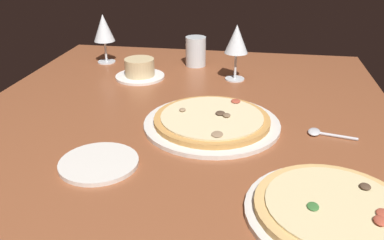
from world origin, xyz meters
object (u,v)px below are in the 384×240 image
(pizza_side, at_px, (334,211))
(wine_glass_far, at_px, (237,41))
(side_plate, at_px, (99,163))
(wine_glass_near, at_px, (104,29))
(water_glass, at_px, (196,53))
(spoon, at_px, (320,133))
(ramekin_on_saucer, at_px, (140,70))
(pizza_main, at_px, (212,121))

(pizza_side, bearing_deg, wine_glass_far, 17.49)
(wine_glass_far, bearing_deg, side_plate, 157.34)
(wine_glass_near, relative_size, water_glass, 1.70)
(spoon, bearing_deg, pizza_side, 177.02)
(spoon, bearing_deg, water_glass, 37.50)
(side_plate, bearing_deg, water_glass, -7.38)
(pizza_side, relative_size, wine_glass_near, 1.71)
(ramekin_on_saucer, relative_size, wine_glass_far, 0.90)
(ramekin_on_saucer, bearing_deg, wine_glass_far, -83.86)
(pizza_main, height_order, wine_glass_near, wine_glass_near)
(pizza_main, height_order, ramekin_on_saucer, ramekin_on_saucer)
(side_plate, distance_m, spoon, 0.50)
(pizza_main, distance_m, side_plate, 0.30)
(water_glass, bearing_deg, spoon, -142.50)
(wine_glass_near, distance_m, spoon, 0.83)
(pizza_side, bearing_deg, wine_glass_near, 41.34)
(pizza_side, bearing_deg, water_glass, 24.24)
(water_glass, relative_size, spoon, 0.89)
(wine_glass_far, distance_m, spoon, 0.43)
(pizza_side, height_order, ramekin_on_saucer, ramekin_on_saucer)
(pizza_main, relative_size, wine_glass_near, 1.93)
(water_glass, relative_size, side_plate, 0.63)
(wine_glass_near, bearing_deg, side_plate, -160.99)
(side_plate, bearing_deg, pizza_side, -101.77)
(pizza_main, distance_m, pizza_side, 0.39)
(wine_glass_far, bearing_deg, spoon, -147.78)
(wine_glass_far, relative_size, spoon, 1.54)
(ramekin_on_saucer, distance_m, spoon, 0.61)
(pizza_side, distance_m, water_glass, 0.85)
(water_glass, bearing_deg, wine_glass_near, 92.84)
(pizza_side, height_order, spoon, pizza_side)
(pizza_side, relative_size, ramekin_on_saucer, 1.86)
(pizza_side, height_order, wine_glass_near, wine_glass_near)
(ramekin_on_saucer, bearing_deg, pizza_side, -140.79)
(wine_glass_far, relative_size, side_plate, 1.08)
(water_glass, distance_m, spoon, 0.60)
(water_glass, bearing_deg, pizza_main, -166.47)
(ramekin_on_saucer, bearing_deg, spoon, -121.44)
(wine_glass_far, distance_m, water_glass, 0.21)
(ramekin_on_saucer, relative_size, spoon, 1.39)
(pizza_side, relative_size, wine_glass_far, 1.67)
(spoon, bearing_deg, wine_glass_far, 32.22)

